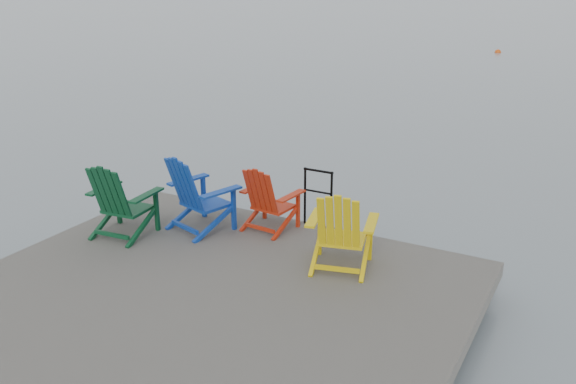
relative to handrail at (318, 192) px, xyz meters
The scene contains 8 objects.
ground 2.67m from the handrail, 95.83° to the right, with size 400.00×400.00×0.00m, color slate.
dock 2.56m from the handrail, 95.83° to the right, with size 6.00×5.00×1.40m.
handrail is the anchor object (origin of this frame).
chair_green 2.90m from the handrail, 144.01° to the right, with size 0.95×0.89×1.12m.
chair_blue 1.80m from the handrail, 146.58° to the right, with size 1.09×1.03×1.16m.
chair_red 0.76m from the handrail, 140.64° to the right, with size 0.85×0.79×1.00m.
chair_yellow 1.46m from the handrail, 52.42° to the right, with size 1.01×0.96×1.10m.
buoy_b 28.72m from the handrail, 95.27° to the left, with size 0.36×0.36×0.36m, color #DC4B0C.
Camera 1 is at (3.98, -5.32, 4.12)m, focal length 38.00 mm.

